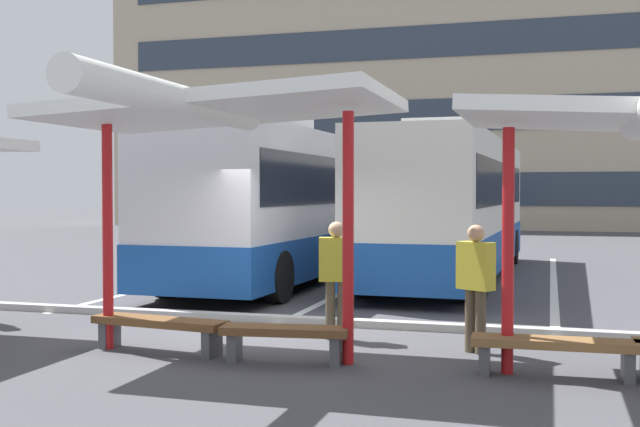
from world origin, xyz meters
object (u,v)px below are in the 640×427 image
object	(u,v)px
bench_2	(159,326)
bench_3	(285,336)
coach_bus_0	(286,207)
coach_bus_1	(452,208)
waiting_shelter_1	(213,113)
waiting_passenger_3	(336,271)
bench_4	(555,348)
waiting_passenger_2	(476,279)

from	to	relation	value
bench_2	bench_3	bearing A→B (deg)	-4.55
coach_bus_0	coach_bus_1	distance (m)	4.10
waiting_shelter_1	waiting_passenger_3	size ratio (longest dim) A/B	2.82
coach_bus_1	bench_3	distance (m)	10.37
waiting_passenger_3	coach_bus_1	bearing A→B (deg)	85.87
bench_3	bench_4	bearing A→B (deg)	1.98
waiting_passenger_2	bench_2	bearing A→B (deg)	-164.36
bench_4	waiting_passenger_2	xyz separation A→B (m)	(-0.99, 1.15, 0.64)
waiting_passenger_2	waiting_passenger_3	bearing A→B (deg)	168.79
bench_2	waiting_passenger_3	bearing A→B (deg)	37.09
bench_4	bench_3	bearing A→B (deg)	-178.02
waiting_passenger_3	waiting_passenger_2	bearing A→B (deg)	-11.21
bench_3	waiting_passenger_3	distance (m)	1.80
coach_bus_0	coach_bus_1	size ratio (longest dim) A/B	0.90
bench_3	waiting_passenger_3	world-z (taller)	waiting_passenger_3
coach_bus_0	waiting_passenger_2	distance (m)	8.93
waiting_shelter_1	bench_2	distance (m)	2.91
coach_bus_0	waiting_passenger_3	bearing A→B (deg)	-65.70
bench_2	waiting_passenger_3	size ratio (longest dim) A/B	1.15
coach_bus_1	bench_4	size ratio (longest dim) A/B	6.29
waiting_shelter_1	waiting_passenger_3	distance (m)	2.97
waiting_passenger_2	bench_3	bearing A→B (deg)	-150.19
waiting_shelter_1	coach_bus_0	bearing A→B (deg)	103.01
waiting_shelter_1	bench_3	xyz separation A→B (m)	(0.90, 0.11, -2.76)
waiting_shelter_1	bench_2	size ratio (longest dim) A/B	2.44
coach_bus_0	waiting_passenger_2	bearing A→B (deg)	-54.95
bench_2	bench_4	xyz separation A→B (m)	(5.00, -0.03, -0.00)
bench_3	bench_4	xyz separation A→B (m)	(3.20, 0.11, 0.01)
coach_bus_0	bench_3	bearing A→B (deg)	-71.25
coach_bus_0	bench_2	xyz separation A→B (m)	(1.10, -8.40, -1.42)
bench_3	coach_bus_0	bearing A→B (deg)	108.75
coach_bus_0	bench_4	bearing A→B (deg)	-54.12
waiting_passenger_3	bench_4	bearing A→B (deg)	-27.39
bench_3	waiting_passenger_3	xyz separation A→B (m)	(0.21, 1.66, 0.65)
bench_3	waiting_passenger_3	size ratio (longest dim) A/B	0.96
waiting_shelter_1	bench_3	size ratio (longest dim) A/B	2.94
coach_bus_0	coach_bus_1	bearing A→B (deg)	24.49
waiting_shelter_1	waiting_passenger_3	xyz separation A→B (m)	(1.11, 1.77, -2.12)
coach_bus_0	waiting_shelter_1	xyz separation A→B (m)	(2.00, -8.66, 1.34)
coach_bus_0	bench_2	size ratio (longest dim) A/B	5.45
coach_bus_1	waiting_shelter_1	world-z (taller)	coach_bus_1
bench_4	waiting_shelter_1	bearing A→B (deg)	-176.91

